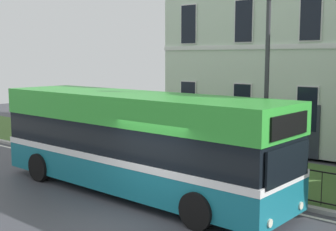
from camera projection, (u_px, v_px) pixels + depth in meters
The scene contains 4 objects.
ground_plane at pixel (150, 217), 12.08m from camera, with size 60.00×56.00×0.18m.
iron_verge_railing at pixel (235, 172), 14.31m from camera, with size 12.98×0.04×0.97m.
single_decker_bus at pixel (135, 141), 14.06m from camera, with size 10.37×2.91×3.10m.
street_lamp_post at pixel (267, 74), 13.82m from camera, with size 0.36×0.24×6.21m.
Camera 1 is at (7.78, -7.72, 4.22)m, focal length 48.44 mm.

